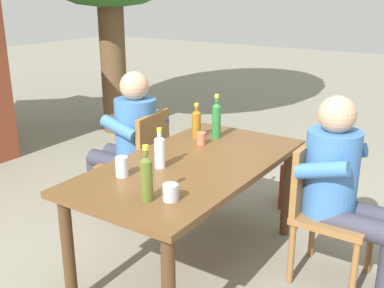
{
  "coord_description": "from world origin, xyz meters",
  "views": [
    {
      "loc": [
        -2.24,
        -1.49,
        1.75
      ],
      "look_at": [
        0.0,
        0.0,
        0.85
      ],
      "focal_mm": 43.32,
      "sensor_mm": 36.0,
      "label": 1
    }
  ],
  "objects": [
    {
      "name": "dining_table",
      "position": [
        0.0,
        0.0,
        0.64
      ],
      "size": [
        1.63,
        0.86,
        0.73
      ],
      "color": "brown",
      "rests_on": "ground_plane"
    },
    {
      "name": "chair_near_right",
      "position": [
        0.37,
        -0.73,
        0.49
      ],
      "size": [
        0.44,
        0.44,
        0.87
      ],
      "color": "olive",
      "rests_on": "ground_plane"
    },
    {
      "name": "bottle_amber",
      "position": [
        0.44,
        0.25,
        0.84
      ],
      "size": [
        0.06,
        0.06,
        0.26
      ],
      "color": "#996019",
      "rests_on": "dining_table"
    },
    {
      "name": "bottle_green",
      "position": [
        0.52,
        0.14,
        0.87
      ],
      "size": [
        0.06,
        0.06,
        0.32
      ],
      "color": "#287A38",
      "rests_on": "dining_table"
    },
    {
      "name": "bottle_clear",
      "position": [
        -0.18,
        0.11,
        0.84
      ],
      "size": [
        0.06,
        0.06,
        0.25
      ],
      "color": "white",
      "rests_on": "dining_table"
    },
    {
      "name": "backpack_by_near_side",
      "position": [
        1.23,
        -0.25,
        0.19
      ],
      "size": [
        0.29,
        0.25,
        0.39
      ],
      "color": "maroon",
      "rests_on": "ground_plane"
    },
    {
      "name": "person_in_plaid_shirt",
      "position": [
        0.37,
        -0.84,
        0.66
      ],
      "size": [
        0.47,
        0.62,
        1.18
      ],
      "color": "#3D70B2",
      "rests_on": "ground_plane"
    },
    {
      "name": "person_in_white_shirt",
      "position": [
        0.37,
        0.84,
        0.66
      ],
      "size": [
        0.47,
        0.62,
        1.18
      ],
      "color": "#3D70B2",
      "rests_on": "ground_plane"
    },
    {
      "name": "ground_plane",
      "position": [
        0.0,
        0.0,
        0.0
      ],
      "size": [
        24.0,
        24.0,
        0.0
      ],
      "primitive_type": "plane",
      "color": "gray"
    },
    {
      "name": "bottle_olive",
      "position": [
        -0.58,
        -0.11,
        0.86
      ],
      "size": [
        0.06,
        0.06,
        0.29
      ],
      "color": "#566623",
      "rests_on": "dining_table"
    },
    {
      "name": "cup_glass",
      "position": [
        -0.41,
        0.21,
        0.79
      ],
      "size": [
        0.07,
        0.07,
        0.12
      ],
      "primitive_type": "cylinder",
      "color": "silver",
      "rests_on": "dining_table"
    },
    {
      "name": "cup_terracotta",
      "position": [
        0.33,
        0.14,
        0.78
      ],
      "size": [
        0.06,
        0.06,
        0.09
      ],
      "primitive_type": "cylinder",
      "color": "#BC6B47",
      "rests_on": "dining_table"
    },
    {
      "name": "chair_far_right",
      "position": [
        0.37,
        0.73,
        0.49
      ],
      "size": [
        0.49,
        0.49,
        0.87
      ],
      "color": "olive",
      "rests_on": "ground_plane"
    },
    {
      "name": "cup_steel",
      "position": [
        -0.52,
        -0.21,
        0.78
      ],
      "size": [
        0.08,
        0.08,
        0.09
      ],
      "primitive_type": "cylinder",
      "color": "#B2B7BC",
      "rests_on": "dining_table"
    }
  ]
}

